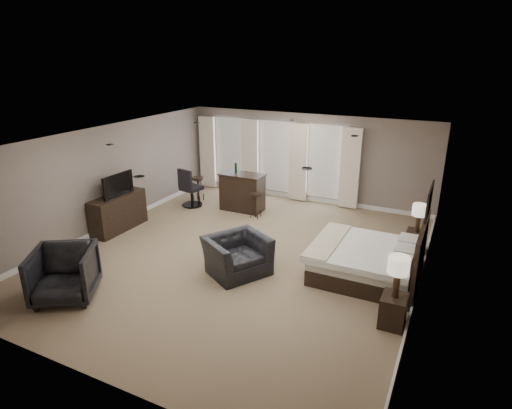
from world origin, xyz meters
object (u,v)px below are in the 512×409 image
at_px(bar_counter, 242,192).
at_px(bar_stool_right, 256,205).
at_px(bar_stool_left, 198,189).
at_px(nightstand_near, 393,311).
at_px(tv, 116,193).
at_px(armchair_near, 237,249).
at_px(nightstand_far, 415,243).
at_px(dresser, 118,212).
at_px(desk_chair, 191,187).
at_px(armchair_far, 64,272).
at_px(bed, 361,246).
at_px(lamp_near, 397,277).
at_px(lamp_far, 419,218).

relative_size(bar_counter, bar_stool_right, 1.77).
distance_m(bar_counter, bar_stool_left, 1.58).
xyz_separation_m(nightstand_near, bar_counter, (-4.78, 3.76, 0.27)).
bearing_deg(bar_stool_left, tv, -101.74).
xyz_separation_m(nightstand_near, bar_stool_right, (-4.17, 3.40, 0.08)).
bearing_deg(bar_counter, armchair_near, -63.85).
distance_m(tv, bar_counter, 3.43).
distance_m(nightstand_far, tv, 7.18).
height_order(dresser, desk_chair, desk_chair).
relative_size(bar_counter, bar_stool_left, 1.68).
xyz_separation_m(bar_counter, desk_chair, (-1.48, -0.35, 0.04)).
bearing_deg(desk_chair, armchair_near, 147.52).
height_order(bar_stool_right, desk_chair, desk_chair).
xyz_separation_m(nightstand_near, tv, (-6.92, 1.12, 0.71)).
bearing_deg(dresser, armchair_far, -63.81).
bearing_deg(bed, lamp_near, -58.46).
height_order(nightstand_near, dresser, dresser).
xyz_separation_m(nightstand_far, bar_counter, (-4.78, 0.86, 0.26)).
xyz_separation_m(lamp_near, tv, (-6.92, 1.12, 0.09)).
bearing_deg(tv, bar_counter, -39.11).
bearing_deg(lamp_near, nightstand_near, 0.00).
bearing_deg(bar_stool_left, dresser, -101.74).
bearing_deg(armchair_near, desk_chair, 77.04).
relative_size(armchair_far, desk_chair, 0.93).
xyz_separation_m(nightstand_near, lamp_near, (0.00, 0.00, 0.62)).
distance_m(dresser, bar_stool_right, 3.57).
distance_m(tv, bar_stool_left, 2.88).
relative_size(bed, bar_counter, 1.64).
distance_m(tv, armchair_far, 3.26).
bearing_deg(bar_stool_left, bar_counter, -4.35).
relative_size(bed, lamp_near, 2.85).
bearing_deg(nightstand_far, lamp_near, -90.00).
height_order(lamp_far, bar_stool_left, lamp_far).
bearing_deg(armchair_near, nightstand_near, -67.57).
bearing_deg(bar_stool_left, lamp_near, -31.44).
bearing_deg(nightstand_far, armchair_far, -139.58).
relative_size(nightstand_far, bar_counter, 0.45).
distance_m(nightstand_near, lamp_far, 2.96).
relative_size(tv, armchair_near, 0.83).
distance_m(dresser, bar_stool_left, 2.82).
relative_size(armchair_far, bar_stool_left, 1.46).
bearing_deg(armchair_near, bed, -35.60).
distance_m(lamp_far, armchair_far, 7.22).
bearing_deg(lamp_far, armchair_far, -139.58).
height_order(nightstand_far, armchair_far, armchair_far).
bearing_deg(bar_stool_right, bar_counter, 148.86).
xyz_separation_m(armchair_near, desk_chair, (-3.10, 2.95, 0.06)).
height_order(nightstand_far, armchair_near, armchair_near).
xyz_separation_m(armchair_near, armchair_far, (-2.34, -2.23, 0.02)).
distance_m(nightstand_near, bar_counter, 6.08).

